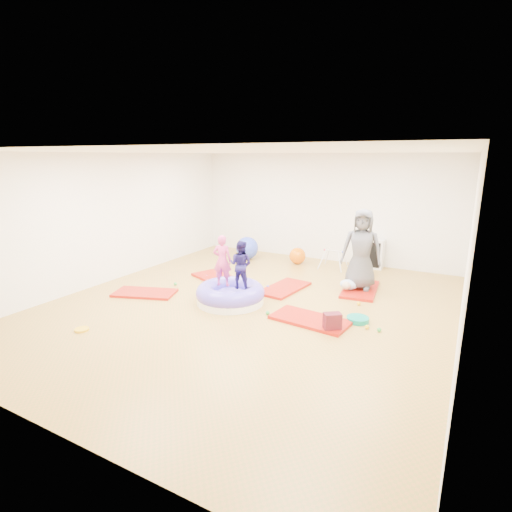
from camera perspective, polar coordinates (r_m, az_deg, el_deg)
The scene contains 19 objects.
room at distance 7.13m, azimuth -1.15°, elevation 3.38°, with size 7.01×8.01×2.81m.
gym_mat_front_left at distance 8.44m, azimuth -15.61°, elevation -5.10°, with size 1.22×0.61×0.05m, color #9D0B00.
gym_mat_mid_left at distance 9.11m, azimuth -5.46°, elevation -3.19°, with size 1.31×0.66×0.05m, color #9D0B00.
gym_mat_center_back at distance 8.43m, azimuth 4.07°, elevation -4.60°, with size 1.25×0.62×0.05m, color #9D0B00.
gym_mat_right at distance 6.91m, azimuth 7.74°, elevation -9.01°, with size 1.31×0.65×0.05m, color #9D0B00.
gym_mat_rear_right at distance 8.62m, azimuth 14.65°, elevation -4.62°, with size 1.31×0.66×0.05m, color #9D0B00.
inflatable_cushion at distance 7.65m, azimuth -3.68°, elevation -5.53°, with size 1.31×1.31×0.41m.
child_pink at distance 7.50m, azimuth -4.84°, elevation -0.29°, with size 0.36×0.23×0.98m, color #D83C7F.
child_navy at distance 7.34m, azimuth -2.19°, elevation -0.87°, with size 0.44×0.34×0.90m, color #1A1351.
adult_caregiver at distance 8.38m, azimuth 14.84°, elevation 0.92°, with size 0.81×0.53×1.65m, color #4B4B51.
infant at distance 8.40m, azimuth 13.03°, elevation -4.02°, with size 0.36×0.37×0.21m.
ball_pit_balls at distance 7.95m, azimuth 3.12°, elevation -5.69°, with size 4.46×2.08×0.07m.
exercise_ball_blue at distance 10.80m, azimuth -1.29°, elevation 1.15°, with size 0.61×0.61×0.61m, color blue.
exercise_ball_orange at distance 10.39m, azimuth 5.95°, elevation 0.03°, with size 0.42×0.42×0.42m, color #E66602.
infant_play_gym at distance 10.00m, azimuth 11.00°, elevation -0.07°, with size 0.63×0.59×0.48m.
cube_shelf at distance 10.38m, azimuth 15.79°, elevation 0.42°, with size 0.73×0.36×0.73m.
balance_disc at distance 7.04m, azimuth 14.33°, elevation -8.77°, with size 0.37×0.37×0.08m, color #098773.
backpack at distance 6.54m, azimuth 10.83°, elevation -9.32°, with size 0.27×0.17×0.31m, color maroon.
yellow_toy at distance 7.10m, azimuth -23.63°, elevation -9.60°, with size 0.22×0.22×0.03m, color yellow.
Camera 1 is at (3.47, -6.08, 2.73)m, focal length 28.00 mm.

